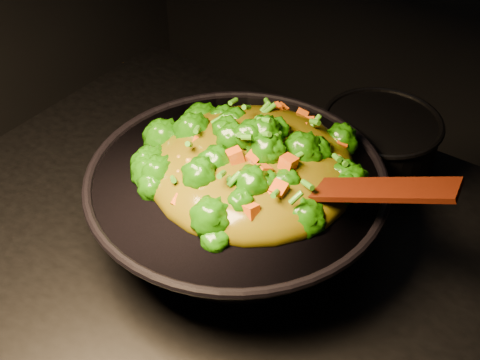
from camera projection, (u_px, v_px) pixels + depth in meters
The scene contains 4 objects.
wok at pixel (237, 206), 1.00m from camera, with size 0.47×0.47×0.13m, color black, non-canonical shape.
stir_fry at pixel (253, 144), 0.93m from camera, with size 0.33×0.33×0.11m, color #1A5B06, non-canonical shape.
spatula at pixel (344, 190), 0.85m from camera, with size 0.32×0.05×0.01m, color #3B1405.
back_pot at pixel (378, 145), 1.13m from camera, with size 0.21×0.21×0.12m, color black.
Camera 1 is at (0.39, -0.57, 1.66)m, focal length 45.00 mm.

